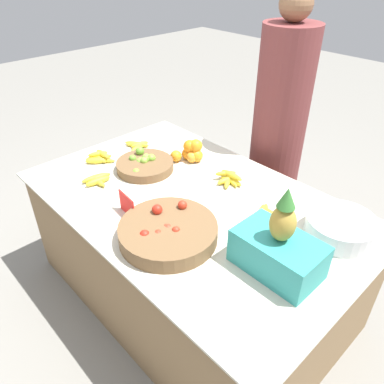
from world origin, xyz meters
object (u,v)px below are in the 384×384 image
(metal_bowl, at_px, (341,227))
(vendor_person, at_px, (278,137))
(price_sign, at_px, (127,205))
(produce_crate, at_px, (278,249))
(lime_bowl, at_px, (145,165))
(tomato_basket, at_px, (168,232))

(metal_bowl, distance_m, vendor_person, 0.90)
(metal_bowl, xyz_separation_m, price_sign, (-0.77, -0.60, 0.01))
(metal_bowl, height_order, produce_crate, produce_crate)
(lime_bowl, distance_m, metal_bowl, 1.10)
(lime_bowl, bearing_deg, produce_crate, -5.64)
(metal_bowl, height_order, vendor_person, vendor_person)
(tomato_basket, height_order, metal_bowl, tomato_basket)
(produce_crate, height_order, vendor_person, vendor_person)
(lime_bowl, height_order, price_sign, price_sign)
(tomato_basket, relative_size, metal_bowl, 1.42)
(lime_bowl, xyz_separation_m, vendor_person, (0.33, 0.81, 0.03))
(price_sign, height_order, produce_crate, produce_crate)
(tomato_basket, distance_m, produce_crate, 0.48)
(price_sign, distance_m, vendor_person, 1.13)
(lime_bowl, distance_m, produce_crate, 1.00)
(metal_bowl, bearing_deg, produce_crate, -100.97)
(lime_bowl, xyz_separation_m, produce_crate, (0.99, -0.10, 0.07))
(metal_bowl, bearing_deg, vendor_person, 143.74)
(produce_crate, distance_m, vendor_person, 1.12)
(price_sign, bearing_deg, tomato_basket, 11.58)
(tomato_basket, distance_m, price_sign, 0.27)
(metal_bowl, distance_m, price_sign, 0.98)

